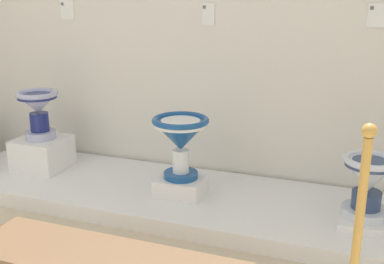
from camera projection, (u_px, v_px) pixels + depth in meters
The scene contains 11 objects.
wall_back at pixel (207, 2), 3.52m from camera, with size 4.58×0.06×2.87m, color silver.
display_platform at pixel (182, 198), 3.44m from camera, with size 3.72×0.96×0.11m, color white.
plinth_block_squat_floral at pixel (43, 153), 3.84m from camera, with size 0.39×0.38×0.26m, color white.
antique_toilet_squat_floral at pixel (38, 107), 3.73m from camera, with size 0.33×0.33×0.39m.
plinth_block_slender_white at pixel (181, 186), 3.36m from camera, with size 0.33×0.29×0.13m, color white.
antique_toilet_slender_white at pixel (181, 135), 3.25m from camera, with size 0.40×0.40×0.44m.
plinth_block_leftmost at pixel (364, 219), 2.95m from camera, with size 0.31×0.38×0.05m, color white.
antique_toilet_leftmost at pixel (368, 180), 2.87m from camera, with size 0.32×0.32×0.39m.
info_placard_first at pixel (67, 10), 3.91m from camera, with size 0.13×0.01×0.16m.
info_placard_second at pixel (208, 14), 3.51m from camera, with size 0.10×0.01×0.16m.
info_placard_third at pixel (378, 15), 3.11m from camera, with size 0.14×0.01×0.16m.
Camera 1 is at (3.34, -0.31, 1.50)m, focal length 43.87 mm.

